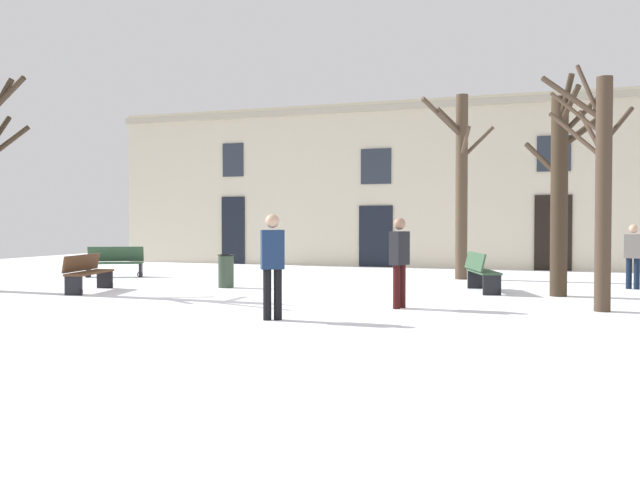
{
  "coord_description": "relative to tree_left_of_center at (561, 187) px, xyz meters",
  "views": [
    {
      "loc": [
        5.47,
        -14.66,
        1.65
      ],
      "look_at": [
        0.0,
        1.86,
        1.19
      ],
      "focal_mm": 37.17,
      "sensor_mm": 36.0,
      "label": 1
    }
  ],
  "objects": [
    {
      "name": "bench_far_corner",
      "position": [
        -12.63,
        1.36,
        -1.97
      ],
      "size": [
        1.69,
        1.09,
        0.92
      ],
      "rotation": [
        0.0,
        0.0,
        0.43
      ],
      "color": "#2D4C33",
      "rests_on": "ground"
    },
    {
      "name": "bench_near_lamp",
      "position": [
        -1.75,
        0.42,
        -1.95
      ],
      "size": [
        1.0,
        1.74,
        0.94
      ],
      "rotation": [
        0.0,
        0.0,
        1.89
      ],
      "color": "#2D4C33",
      "rests_on": "ground"
    },
    {
      "name": "person_by_shop_door",
      "position": [
        -2.98,
        -3.19,
        -1.47
      ],
      "size": [
        0.35,
        0.44,
        1.74
      ],
      "rotation": [
        0.0,
        0.0,
        4.3
      ],
      "color": "#350F0F",
      "rests_on": "ground"
    },
    {
      "name": "person_strolling",
      "position": [
        1.76,
        2.23,
        -1.56
      ],
      "size": [
        0.43,
        0.33,
        1.6
      ],
      "rotation": [
        0.0,
        0.0,
        5.96
      ],
      "color": "black",
      "rests_on": "ground"
    },
    {
      "name": "litter_bin",
      "position": [
        -7.96,
        -0.58,
        -2.01
      ],
      "size": [
        0.42,
        0.42,
        0.84
      ],
      "color": "#2D3D2D",
      "rests_on": "ground"
    },
    {
      "name": "bench_by_litter_bin",
      "position": [
        -10.66,
        -2.48,
        -1.98
      ],
      "size": [
        0.84,
        1.84,
        0.89
      ],
      "rotation": [
        0.0,
        0.0,
        1.78
      ],
      "color": "#51331E",
      "rests_on": "ground"
    },
    {
      "name": "building_facade",
      "position": [
        -5.92,
        8.46,
        0.68
      ],
      "size": [
        21.9,
        0.6,
        6.12
      ],
      "color": "beige",
      "rests_on": "ground"
    },
    {
      "name": "tree_foreground",
      "position": [
        -2.61,
        3.79,
        0.43
      ],
      "size": [
        1.92,
        1.69,
        5.34
      ],
      "color": "#4C3D2D",
      "rests_on": "ground"
    },
    {
      "name": "tree_right_of_center",
      "position": [
        0.63,
        -2.39,
        -0.03
      ],
      "size": [
        1.73,
        1.06,
        4.71
      ],
      "color": "#423326",
      "rests_on": "ground"
    },
    {
      "name": "ground_plane",
      "position": [
        -5.92,
        -1.02,
        -2.44
      ],
      "size": [
        35.03,
        35.03,
        0.0
      ],
      "primitive_type": "plane",
      "color": "white"
    },
    {
      "name": "tree_left_of_center",
      "position": [
        0.0,
        0.0,
        0.0
      ],
      "size": [
        1.81,
        1.38,
        4.84
      ],
      "color": "#382B1E",
      "rests_on": "ground"
    },
    {
      "name": "person_near_bench",
      "position": [
        -4.71,
        -5.36,
        -1.44
      ],
      "size": [
        0.44,
        0.38,
        1.79
      ],
      "rotation": [
        0.0,
        0.0,
        3.68
      ],
      "color": "black",
      "rests_on": "ground"
    }
  ]
}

